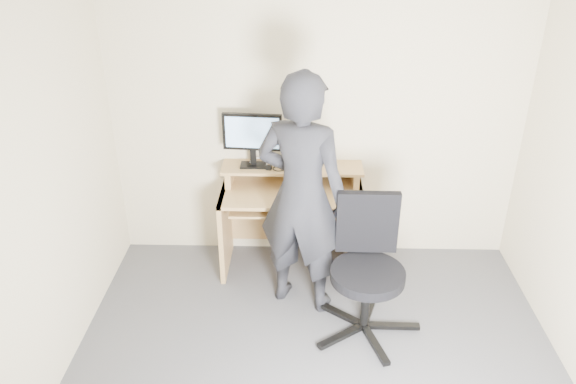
{
  "coord_description": "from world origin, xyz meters",
  "views": [
    {
      "loc": [
        -0.12,
        -2.73,
        2.92
      ],
      "look_at": [
        -0.22,
        1.05,
        0.95
      ],
      "focal_mm": 35.0,
      "sensor_mm": 36.0,
      "label": 1
    }
  ],
  "objects_px": {
    "monitor": "(252,135)",
    "person": "(302,196)",
    "office_chair": "(367,262)",
    "desk": "(292,208)"
  },
  "relations": [
    {
      "from": "desk",
      "to": "office_chair",
      "type": "bearing_deg",
      "value": -56.04
    },
    {
      "from": "desk",
      "to": "person",
      "type": "distance_m",
      "value": 0.7
    },
    {
      "from": "monitor",
      "to": "person",
      "type": "height_order",
      "value": "person"
    },
    {
      "from": "monitor",
      "to": "person",
      "type": "distance_m",
      "value": 0.79
    },
    {
      "from": "desk",
      "to": "person",
      "type": "height_order",
      "value": "person"
    },
    {
      "from": "desk",
      "to": "monitor",
      "type": "relative_size",
      "value": 2.42
    },
    {
      "from": "office_chair",
      "to": "person",
      "type": "distance_m",
      "value": 0.69
    },
    {
      "from": "monitor",
      "to": "office_chair",
      "type": "distance_m",
      "value": 1.43
    },
    {
      "from": "desk",
      "to": "office_chair",
      "type": "xyz_separation_m",
      "value": [
        0.57,
        -0.84,
        0.02
      ]
    },
    {
      "from": "monitor",
      "to": "person",
      "type": "relative_size",
      "value": 0.26
    }
  ]
}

